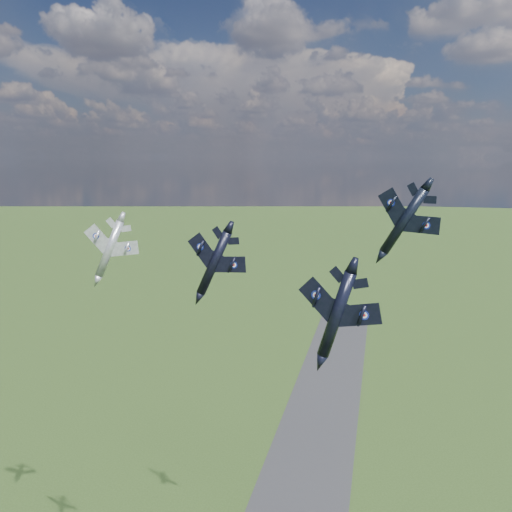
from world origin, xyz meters
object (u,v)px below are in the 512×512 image
(jet_lead_navy, at_px, (214,263))
(jet_high_navy, at_px, (404,221))
(jet_left_silver, at_px, (110,249))
(jet_right_navy, at_px, (337,314))

(jet_lead_navy, bearing_deg, jet_high_navy, 32.64)
(jet_left_silver, bearing_deg, jet_high_navy, -14.35)
(jet_high_navy, bearing_deg, jet_right_navy, -85.33)
(jet_right_navy, xyz_separation_m, jet_high_navy, (7.31, 33.65, 5.40))
(jet_right_navy, xyz_separation_m, jet_left_silver, (-41.49, 28.11, -0.21))
(jet_lead_navy, distance_m, jet_high_navy, 30.97)
(jet_lead_navy, bearing_deg, jet_right_navy, -41.65)
(jet_high_navy, bearing_deg, jet_left_silver, -156.59)
(jet_right_navy, bearing_deg, jet_high_navy, 88.02)
(jet_high_navy, distance_m, jet_left_silver, 49.43)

